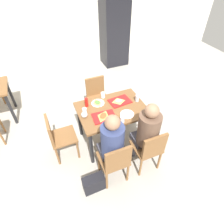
{
  "coord_description": "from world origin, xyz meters",
  "views": [
    {
      "loc": [
        -0.93,
        -2.22,
        2.81
      ],
      "look_at": [
        0.0,
        0.0,
        0.68
      ],
      "focal_mm": 30.73,
      "sensor_mm": 36.0,
      "label": 1
    }
  ],
  "objects_px": {
    "paper_plate_near_edge": "(127,114)",
    "drink_fridge": "(114,31)",
    "plastic_cup_b": "(122,119)",
    "pizza_slice_c": "(97,103)",
    "chair_near_right": "(150,148)",
    "pizza_slice_a": "(103,116)",
    "plastic_cup_c": "(85,111)",
    "chair_left_end": "(58,136)",
    "main_table": "(112,113)",
    "handbag": "(94,183)",
    "chair_far_side": "(97,95)",
    "foil_bundle": "(84,115)",
    "tray_red_far": "(120,101)",
    "plastic_cup_a": "(103,95)",
    "chair_near_left": "(115,161)",
    "person_in_brown_jacket": "(147,131)",
    "soda_can": "(137,98)",
    "person_in_red": "(111,142)",
    "tray_red_near": "(104,117)",
    "paper_plate_center": "(98,103)",
    "pizza_slice_b": "(119,101)",
    "condiment_bottle": "(86,102)"
  },
  "relations": [
    {
      "from": "chair_left_end",
      "to": "condiment_bottle",
      "type": "distance_m",
      "value": 0.71
    },
    {
      "from": "main_table",
      "to": "plastic_cup_c",
      "type": "xyz_separation_m",
      "value": [
        -0.45,
        0.06,
        0.15
      ]
    },
    {
      "from": "tray_red_near",
      "to": "soda_can",
      "type": "xyz_separation_m",
      "value": [
        0.67,
        0.16,
        0.05
      ]
    },
    {
      "from": "pizza_slice_b",
      "to": "plastic_cup_b",
      "type": "height_order",
      "value": "plastic_cup_b"
    },
    {
      "from": "pizza_slice_c",
      "to": "plastic_cup_a",
      "type": "xyz_separation_m",
      "value": [
        0.15,
        0.12,
        0.03
      ]
    },
    {
      "from": "chair_near_right",
      "to": "foil_bundle",
      "type": "relative_size",
      "value": 8.55
    },
    {
      "from": "tray_red_far",
      "to": "handbag",
      "type": "relative_size",
      "value": 1.12
    },
    {
      "from": "main_table",
      "to": "tray_red_far",
      "type": "bearing_deg",
      "value": 31.79
    },
    {
      "from": "tray_red_far",
      "to": "plastic_cup_b",
      "type": "xyz_separation_m",
      "value": [
        -0.17,
        -0.47,
        0.04
      ]
    },
    {
      "from": "pizza_slice_c",
      "to": "chair_near_right",
      "type": "bearing_deg",
      "value": -65.65
    },
    {
      "from": "main_table",
      "to": "plastic_cup_a",
      "type": "height_order",
      "value": "plastic_cup_a"
    },
    {
      "from": "paper_plate_near_edge",
      "to": "drink_fridge",
      "type": "distance_m",
      "value": 3.27
    },
    {
      "from": "paper_plate_center",
      "to": "pizza_slice_a",
      "type": "xyz_separation_m",
      "value": [
        -0.04,
        -0.36,
        0.02
      ]
    },
    {
      "from": "chair_left_end",
      "to": "plastic_cup_c",
      "type": "relative_size",
      "value": 8.55
    },
    {
      "from": "chair_near_right",
      "to": "person_in_brown_jacket",
      "type": "distance_m",
      "value": 0.28
    },
    {
      "from": "chair_left_end",
      "to": "person_in_red",
      "type": "distance_m",
      "value": 0.96
    },
    {
      "from": "paper_plate_near_edge",
      "to": "plastic_cup_c",
      "type": "xyz_separation_m",
      "value": [
        -0.62,
        0.28,
        0.05
      ]
    },
    {
      "from": "chair_near_right",
      "to": "soda_can",
      "type": "height_order",
      "value": "soda_can"
    },
    {
      "from": "pizza_slice_a",
      "to": "plastic_cup_c",
      "type": "xyz_separation_m",
      "value": [
        -0.24,
        0.2,
        0.03
      ]
    },
    {
      "from": "tray_red_far",
      "to": "paper_plate_center",
      "type": "height_order",
      "value": "tray_red_far"
    },
    {
      "from": "chair_far_side",
      "to": "tray_red_near",
      "type": "xyz_separation_m",
      "value": [
        -0.2,
        -0.93,
        0.26
      ]
    },
    {
      "from": "pizza_slice_a",
      "to": "handbag",
      "type": "height_order",
      "value": "pizza_slice_a"
    },
    {
      "from": "foil_bundle",
      "to": "soda_can",
      "type": "bearing_deg",
      "value": 2.44
    },
    {
      "from": "tray_red_near",
      "to": "foil_bundle",
      "type": "xyz_separation_m",
      "value": [
        -0.28,
        0.12,
        0.04
      ]
    },
    {
      "from": "handbag",
      "to": "soda_can",
      "type": "bearing_deg",
      "value": 36.72
    },
    {
      "from": "pizza_slice_b",
      "to": "handbag",
      "type": "xyz_separation_m",
      "value": [
        -0.8,
        -0.92,
        -0.64
      ]
    },
    {
      "from": "chair_left_end",
      "to": "person_in_red",
      "type": "xyz_separation_m",
      "value": [
        0.66,
        -0.65,
        0.25
      ]
    },
    {
      "from": "soda_can",
      "to": "handbag",
      "type": "bearing_deg",
      "value": -143.28
    },
    {
      "from": "drink_fridge",
      "to": "main_table",
      "type": "bearing_deg",
      "value": -113.95
    },
    {
      "from": "chair_far_side",
      "to": "tray_red_far",
      "type": "xyz_separation_m",
      "value": [
        0.2,
        -0.67,
        0.26
      ]
    },
    {
      "from": "plastic_cup_c",
      "to": "tray_red_near",
      "type": "bearing_deg",
      "value": -38.78
    },
    {
      "from": "person_in_brown_jacket",
      "to": "chair_near_left",
      "type": "bearing_deg",
      "value": -165.95
    },
    {
      "from": "main_table",
      "to": "plastic_cup_c",
      "type": "height_order",
      "value": "plastic_cup_c"
    },
    {
      "from": "plastic_cup_c",
      "to": "drink_fridge",
      "type": "xyz_separation_m",
      "value": [
        1.71,
        2.79,
        0.14
      ]
    },
    {
      "from": "plastic_cup_c",
      "to": "handbag",
      "type": "distance_m",
      "value": 1.11
    },
    {
      "from": "main_table",
      "to": "handbag",
      "type": "xyz_separation_m",
      "value": [
        -0.63,
        -0.81,
        -0.51
      ]
    },
    {
      "from": "plastic_cup_b",
      "to": "soda_can",
      "type": "relative_size",
      "value": 0.82
    },
    {
      "from": "chair_near_left",
      "to": "chair_far_side",
      "type": "distance_m",
      "value": 1.6
    },
    {
      "from": "chair_near_left",
      "to": "soda_can",
      "type": "bearing_deg",
      "value": 46.93
    },
    {
      "from": "chair_left_end",
      "to": "drink_fridge",
      "type": "relative_size",
      "value": 0.45
    },
    {
      "from": "chair_near_left",
      "to": "pizza_slice_b",
      "type": "xyz_separation_m",
      "value": [
        0.45,
        0.9,
        0.28
      ]
    },
    {
      "from": "paper_plate_near_edge",
      "to": "plastic_cup_b",
      "type": "relative_size",
      "value": 2.2
    },
    {
      "from": "pizza_slice_b",
      "to": "main_table",
      "type": "bearing_deg",
      "value": -146.1
    },
    {
      "from": "chair_near_left",
      "to": "person_in_brown_jacket",
      "type": "relative_size",
      "value": 0.68
    },
    {
      "from": "person_in_red",
      "to": "plastic_cup_a",
      "type": "height_order",
      "value": "person_in_red"
    },
    {
      "from": "main_table",
      "to": "chair_near_right",
      "type": "relative_size",
      "value": 1.31
    },
    {
      "from": "plastic_cup_b",
      "to": "handbag",
      "type": "xyz_separation_m",
      "value": [
        -0.66,
        -0.46,
        -0.67
      ]
    },
    {
      "from": "person_in_red",
      "to": "plastic_cup_b",
      "type": "bearing_deg",
      "value": 44.64
    },
    {
      "from": "chair_far_side",
      "to": "foil_bundle",
      "type": "relative_size",
      "value": 8.55
    },
    {
      "from": "chair_left_end",
      "to": "plastic_cup_a",
      "type": "xyz_separation_m",
      "value": [
        0.92,
        0.34,
        0.31
      ]
    }
  ]
}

